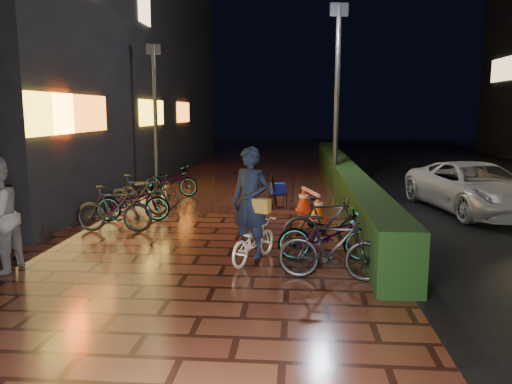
# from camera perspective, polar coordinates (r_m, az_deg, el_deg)

# --- Properties ---
(ground) EXTENTS (80.00, 80.00, 0.00)m
(ground) POSITION_cam_1_polar(r_m,az_deg,el_deg) (9.43, -6.51, -7.21)
(ground) COLOR #381911
(ground) RESTS_ON ground
(hedge) EXTENTS (0.70, 20.00, 1.00)m
(hedge) POSITION_cam_1_polar(r_m,az_deg,el_deg) (17.07, 9.73, 1.84)
(hedge) COLOR black
(hedge) RESTS_ON ground
(van) EXTENTS (3.02, 5.03, 1.31)m
(van) POSITION_cam_1_polar(r_m,az_deg,el_deg) (14.39, 23.79, 0.46)
(van) COLOR #BABBBF
(van) RESTS_ON ground
(storefront_block) EXTENTS (12.09, 22.00, 9.00)m
(storefront_block) POSITION_cam_1_polar(r_m,az_deg,el_deg) (23.36, -24.90, 12.93)
(storefront_block) COLOR black
(storefront_block) RESTS_ON ground
(lamp_post_hedge) EXTENTS (0.56, 0.19, 5.82)m
(lamp_post_hedge) POSITION_cam_1_polar(r_m,az_deg,el_deg) (15.64, 9.23, 11.11)
(lamp_post_hedge) COLOR black
(lamp_post_hedge) RESTS_ON ground
(lamp_post_sf) EXTENTS (0.45, 0.18, 4.72)m
(lamp_post_sf) POSITION_cam_1_polar(r_m,az_deg,el_deg) (16.34, -11.43, 8.85)
(lamp_post_sf) COLOR black
(lamp_post_sf) RESTS_ON ground
(cyclist) EXTENTS (1.05, 1.51, 2.05)m
(cyclist) POSITION_cam_1_polar(r_m,az_deg,el_deg) (8.78, -0.48, -3.25)
(cyclist) COLOR white
(cyclist) RESTS_ON ground
(traffic_barrier) EXTENTS (0.77, 1.59, 0.65)m
(traffic_barrier) POSITION_cam_1_polar(r_m,az_deg,el_deg) (12.92, 6.22, -1.24)
(traffic_barrier) COLOR #FD540D
(traffic_barrier) RESTS_ON ground
(cart_assembly) EXTENTS (0.62, 0.65, 0.97)m
(cart_assembly) POSITION_cam_1_polar(r_m,az_deg,el_deg) (13.86, 2.47, 0.26)
(cart_assembly) COLOR black
(cart_assembly) RESTS_ON ground
(parked_bikes_storefront) EXTENTS (1.94, 5.50, 1.04)m
(parked_bikes_storefront) POSITION_cam_1_polar(r_m,az_deg,el_deg) (13.52, -12.68, -0.24)
(parked_bikes_storefront) COLOR black
(parked_bikes_storefront) RESTS_ON ground
(parked_bikes_hedge) EXTENTS (1.82, 2.49, 1.04)m
(parked_bikes_hedge) POSITION_cam_1_polar(r_m,az_deg,el_deg) (8.94, 8.27, -4.86)
(parked_bikes_hedge) COLOR black
(parked_bikes_hedge) RESTS_ON ground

